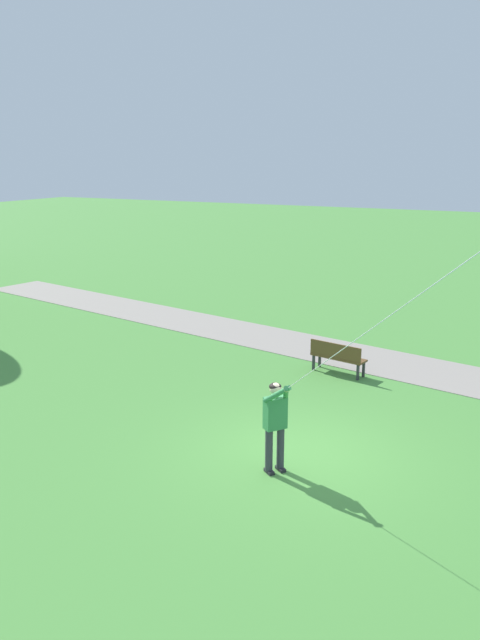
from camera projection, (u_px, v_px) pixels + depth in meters
name	position (u px, v px, depth m)	size (l,w,h in m)	color
ground_plane	(298.00, 454.00, 12.47)	(120.00, 120.00, 0.00)	#4C8E3D
walkway_path	(320.00, 349.00, 19.20)	(2.40, 32.00, 0.02)	gray
person_kite_flyer	(276.00, 419.00, 11.50)	(0.56, 0.61, 1.83)	#232328
park_bench_near_walkway	(337.00, 356.00, 16.90)	(0.72, 1.56, 0.88)	brown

